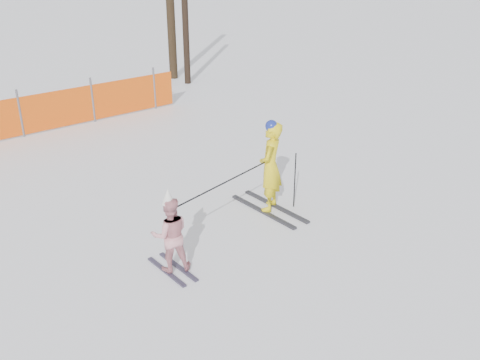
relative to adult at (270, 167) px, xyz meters
name	(u,v)px	position (x,y,z in m)	size (l,w,h in m)	color
ground	(259,243)	(-0.97, -0.79, -0.88)	(120.00, 120.00, 0.00)	white
adult	(270,167)	(0.00, 0.00, 0.00)	(0.74, 1.72, 1.78)	black
child	(170,234)	(-2.54, -0.53, -0.25)	(0.72, 1.00, 1.40)	black
ski_poles	(249,182)	(-0.72, -0.24, 0.00)	(2.88, 0.50, 1.10)	black
tree_trunks	(86,2)	(1.56, 10.51, 1.97)	(10.51, 3.17, 6.49)	black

